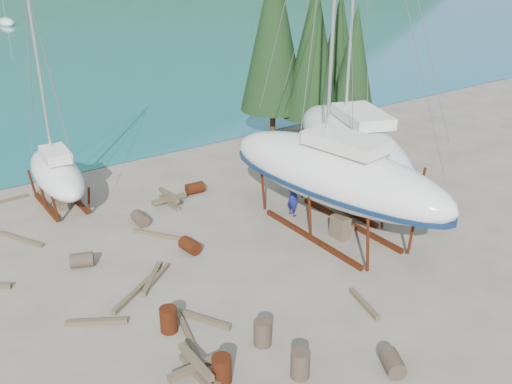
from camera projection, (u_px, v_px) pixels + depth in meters
ground at (260, 288)px, 21.10m from camera, size 600.00×600.00×0.00m
cypress_near_right at (313, 49)px, 34.31m from camera, size 3.60×3.60×10.00m
cypress_mid_right at (354, 66)px, 33.95m from camera, size 3.06×3.06×8.50m
cypress_back_left at (274, 32)px, 34.66m from camera, size 4.14×4.14×11.50m
cypress_far_right at (338, 51)px, 36.87m from camera, size 3.24×3.24×9.00m
moored_boat_mid at (6, 22)px, 86.00m from camera, size 2.00×5.00×6.05m
large_sailboat_near at (335, 173)px, 23.91m from camera, size 4.99×11.61×17.70m
large_sailboat_far at (352, 144)px, 27.14m from camera, size 6.99×11.55×17.60m
small_sailboat_shore at (57, 173)px, 26.98m from camera, size 2.43×6.49×10.20m
worker at (293, 197)px, 26.31m from camera, size 0.44×0.67×1.84m
drum_1 at (393, 363)px, 16.93m from camera, size 0.92×1.05×0.58m
drum_4 at (195, 188)px, 28.85m from camera, size 0.92×0.65×0.58m
drum_5 at (263, 333)px, 17.99m from camera, size 0.58×0.58×0.88m
drum_6 at (190, 246)px, 23.41m from camera, size 0.69×0.95×0.58m
drum_9 at (82, 260)px, 22.36m from camera, size 1.03×0.87×0.58m
drum_10 at (222, 369)px, 16.45m from camera, size 0.58×0.58×0.88m
drum_11 at (140, 219)px, 25.69m from camera, size 0.62×0.91×0.58m
drum_14 at (169, 320)px, 18.61m from camera, size 0.58×0.58×0.88m
drum_16 at (300, 364)px, 16.66m from camera, size 0.58×0.58×0.88m
timber_0 at (2, 202)px, 27.86m from camera, size 2.42×0.34×0.14m
timber_1 at (348, 229)px, 25.17m from camera, size 1.69×0.39×0.19m
timber_3 at (188, 335)px, 18.44m from camera, size 0.78×2.60×0.15m
timber_4 at (96, 322)px, 19.07m from camera, size 1.85×1.21×0.17m
timber_5 at (198, 318)px, 19.29m from camera, size 1.33×2.26×0.16m
timber_7 at (364, 304)px, 20.02m from camera, size 0.64×1.81×0.17m
timber_8 at (152, 279)px, 21.49m from camera, size 1.60×1.76×0.19m
timber_9 at (74, 194)px, 28.74m from camera, size 0.30×2.42×0.15m
timber_10 at (160, 235)px, 24.68m from camera, size 1.59×2.19×0.16m
timber_11 at (156, 279)px, 21.53m from camera, size 1.81×1.46×0.15m
timber_12 at (133, 295)px, 20.55m from camera, size 2.12×1.46×0.17m
timber_15 at (21, 239)px, 24.38m from camera, size 1.29×2.33×0.15m
timber_pile_fore at (196, 367)px, 16.75m from camera, size 1.80×1.80×0.60m
timber_pile_aft at (169, 199)px, 27.61m from camera, size 1.80×1.80×0.60m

